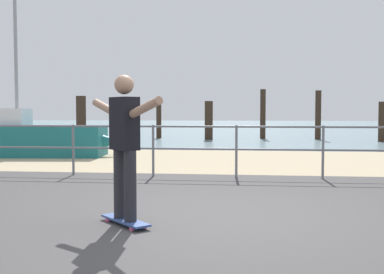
# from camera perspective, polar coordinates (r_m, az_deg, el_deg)

# --- Properties ---
(ground_plane) EXTENTS (24.00, 10.00, 0.04)m
(ground_plane) POSITION_cam_1_polar(r_m,az_deg,el_deg) (4.95, 1.69, -12.40)
(ground_plane) COLOR #474444
(ground_plane) RESTS_ON ground
(beach_strip) EXTENTS (24.00, 6.00, 0.04)m
(beach_strip) POSITION_cam_1_polar(r_m,az_deg,el_deg) (12.83, 4.73, -2.82)
(beach_strip) COLOR tan
(beach_strip) RESTS_ON ground
(sea_surface) EXTENTS (72.00, 50.00, 0.04)m
(sea_surface) POSITION_cam_1_polar(r_m,az_deg,el_deg) (40.78, 6.00, 1.23)
(sea_surface) COLOR #75939E
(sea_surface) RESTS_ON ground
(railing_fence) EXTENTS (11.67, 0.05, 1.05)m
(railing_fence) POSITION_cam_1_polar(r_m,az_deg,el_deg) (9.43, 0.28, -0.68)
(railing_fence) COLOR slate
(railing_fence) RESTS_ON ground
(sailboat) EXTENTS (5.03, 1.84, 5.16)m
(sailboat) POSITION_cam_1_polar(r_m,az_deg,el_deg) (14.56, -18.46, -0.21)
(sailboat) COLOR #19666B
(sailboat) RESTS_ON ground
(skateboard) EXTENTS (0.70, 0.71, 0.08)m
(skateboard) POSITION_cam_1_polar(r_m,az_deg,el_deg) (5.60, -8.00, -9.88)
(skateboard) COLOR #334C8C
(skateboard) RESTS_ON ground
(skateboarder) EXTENTS (1.08, 1.09, 1.65)m
(skateboarder) POSITION_cam_1_polar(r_m,az_deg,el_deg) (5.47, -8.07, -0.14)
(skateboarder) COLOR #26262B
(skateboarder) RESTS_ON skateboard
(groyne_post_0) EXTENTS (0.40, 0.40, 1.94)m
(groyne_post_0) POSITION_cam_1_polar(r_m,az_deg,el_deg) (20.01, -13.12, 2.02)
(groyne_post_0) COLOR #332319
(groyne_post_0) RESTS_ON ground
(groyne_post_1) EXTENTS (0.25, 0.25, 1.72)m
(groyne_post_1) POSITION_cam_1_polar(r_m,az_deg,el_deg) (23.14, -3.99, 1.96)
(groyne_post_1) COLOR #332319
(groyne_post_1) RESTS_ON ground
(groyne_post_2) EXTENTS (0.37, 0.37, 1.79)m
(groyne_post_2) POSITION_cam_1_polar(r_m,az_deg,el_deg) (21.92, 2.01, 1.98)
(groyne_post_2) COLOR #332319
(groyne_post_2) RESTS_ON ground
(groyne_post_3) EXTENTS (0.26, 0.26, 2.36)m
(groyne_post_3) POSITION_cam_1_polar(r_m,az_deg,el_deg) (22.91, 8.47, 2.72)
(groyne_post_3) COLOR #332319
(groyne_post_3) RESTS_ON ground
(groyne_post_4) EXTENTS (0.27, 0.27, 2.27)m
(groyne_post_4) POSITION_cam_1_polar(r_m,az_deg,el_deg) (22.65, 14.85, 2.53)
(groyne_post_4) COLOR #332319
(groyne_post_4) RESTS_ON ground
(groyne_post_5) EXTENTS (0.36, 0.36, 1.73)m
(groyne_post_5) POSITION_cam_1_polar(r_m,az_deg,el_deg) (21.84, 21.85, 1.68)
(groyne_post_5) COLOR #332319
(groyne_post_5) RESTS_ON ground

